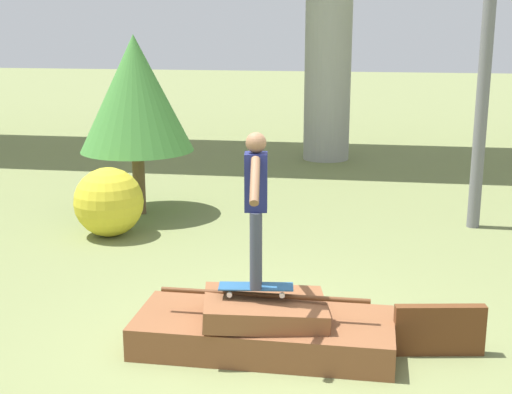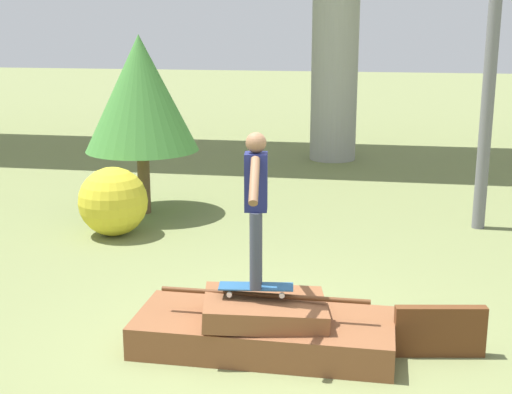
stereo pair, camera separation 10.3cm
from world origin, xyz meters
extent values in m
plane|color=olive|center=(0.00, 0.00, 0.00)|extent=(80.00, 80.00, 0.00)
cube|color=brown|center=(0.00, 0.00, 0.17)|extent=(2.66, 1.09, 0.34)
cube|color=brown|center=(0.01, -0.04, 0.45)|extent=(1.38, 1.08, 0.29)
cylinder|color=#5B3319|center=(0.00, 0.00, 0.58)|extent=(2.15, 0.05, 0.05)
cube|color=#5B3319|center=(1.77, 0.14, 0.26)|extent=(0.92, 0.27, 0.53)
cube|color=#23517F|center=(-0.07, -0.04, 0.69)|extent=(0.77, 0.32, 0.01)
cylinder|color=silver|center=(0.17, 0.09, 0.64)|extent=(0.06, 0.04, 0.05)
cylinder|color=silver|center=(0.20, -0.11, 0.64)|extent=(0.06, 0.04, 0.05)
cylinder|color=silver|center=(-0.35, 0.02, 0.64)|extent=(0.06, 0.04, 0.05)
cylinder|color=silver|center=(-0.32, -0.17, 0.64)|extent=(0.06, 0.04, 0.05)
cylinder|color=#383D4C|center=(-0.09, 0.04, 1.09)|extent=(0.12, 0.12, 0.79)
cylinder|color=#383D4C|center=(-0.06, -0.13, 1.09)|extent=(0.12, 0.12, 0.79)
cube|color=#191E51|center=(-0.07, -0.04, 1.77)|extent=(0.24, 0.24, 0.57)
sphere|color=brown|center=(-0.07, -0.04, 2.16)|extent=(0.20, 0.20, 0.20)
cylinder|color=brown|center=(-0.12, 0.29, 1.86)|extent=(0.15, 0.51, 0.39)
cylinder|color=brown|center=(-0.03, -0.37, 1.86)|extent=(0.15, 0.51, 0.39)
cylinder|color=#9E9E99|center=(0.00, 10.42, 3.11)|extent=(1.10, 1.10, 6.23)
cylinder|color=slate|center=(2.75, 4.92, 3.48)|extent=(0.20, 0.20, 6.96)
cylinder|color=brown|center=(-2.91, 4.88, 0.56)|extent=(0.21, 0.21, 1.12)
cone|color=#428438|center=(-2.91, 4.88, 2.09)|extent=(1.94, 1.94, 1.95)
sphere|color=gold|center=(-2.96, 3.54, 0.54)|extent=(1.08, 1.08, 1.08)
camera|label=1|loc=(0.98, -6.72, 3.32)|focal=50.00mm
camera|label=2|loc=(1.08, -6.70, 3.32)|focal=50.00mm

